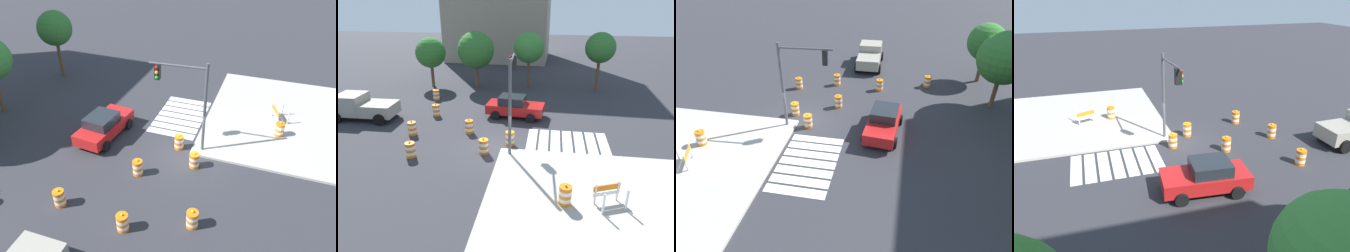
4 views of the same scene
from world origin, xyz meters
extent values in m
plane|color=#2D2D33|center=(0.00, 0.00, 0.00)|extent=(120.00, 120.00, 0.00)
cube|color=silver|center=(1.75, 1.80, 0.01)|extent=(0.60, 3.20, 0.02)
cube|color=silver|center=(2.50, 1.80, 0.01)|extent=(0.60, 3.20, 0.02)
cube|color=silver|center=(3.25, 1.80, 0.01)|extent=(0.60, 3.20, 0.02)
cube|color=silver|center=(4.00, 1.80, 0.01)|extent=(0.60, 3.20, 0.02)
cube|color=silver|center=(4.75, 1.80, 0.01)|extent=(0.60, 3.20, 0.02)
cube|color=silver|center=(5.50, 1.80, 0.01)|extent=(0.60, 3.20, 0.02)
cube|color=silver|center=(6.25, 1.80, 0.01)|extent=(0.60, 3.20, 0.02)
cube|color=red|center=(0.17, 5.70, 0.68)|extent=(4.45, 2.23, 0.70)
cube|color=#1E2328|center=(-0.08, 5.72, 1.33)|extent=(2.04, 1.77, 0.60)
cylinder|color=black|center=(1.60, 6.52, 0.33)|extent=(0.68, 0.30, 0.66)
cylinder|color=black|center=(1.43, 4.62, 0.33)|extent=(0.68, 0.30, 0.66)
cylinder|color=black|center=(-1.08, 6.77, 0.33)|extent=(0.68, 0.30, 0.66)
cylinder|color=black|center=(-1.26, 4.88, 0.33)|extent=(0.68, 0.30, 0.66)
cube|color=gray|center=(-9.81, 3.54, 0.87)|extent=(2.53, 2.03, 0.90)
cube|color=gray|center=(-11.91, 3.51, 1.17)|extent=(1.93, 2.03, 1.50)
cube|color=gray|center=(-13.01, 3.50, 0.87)|extent=(1.43, 1.92, 0.90)
cylinder|color=black|center=(-12.70, 2.48, 0.42)|extent=(0.84, 0.31, 0.84)
cylinder|color=black|center=(-12.72, 4.52, 0.42)|extent=(0.84, 0.31, 0.84)
cylinder|color=black|center=(-9.30, 2.53, 0.42)|extent=(0.84, 0.31, 0.84)
cylinder|color=black|center=(-9.32, 4.57, 0.42)|extent=(0.84, 0.31, 0.84)
cylinder|color=orange|center=(-5.04, -1.57, 0.09)|extent=(0.56, 0.56, 0.18)
cylinder|color=white|center=(-5.04, -1.57, 0.27)|extent=(0.56, 0.56, 0.18)
cylinder|color=orange|center=(-5.04, -1.57, 0.45)|extent=(0.56, 0.56, 0.18)
cylinder|color=white|center=(-5.04, -1.57, 0.63)|extent=(0.56, 0.56, 0.18)
cylinder|color=orange|center=(-5.04, -1.57, 0.81)|extent=(0.56, 0.56, 0.18)
sphere|color=yellow|center=(-5.04, -1.57, 0.96)|extent=(0.12, 0.12, 0.12)
cylinder|color=orange|center=(-7.33, 8.76, 0.09)|extent=(0.56, 0.56, 0.18)
cylinder|color=white|center=(-7.33, 8.76, 0.27)|extent=(0.56, 0.56, 0.18)
cylinder|color=orange|center=(-7.33, 8.76, 0.45)|extent=(0.56, 0.56, 0.18)
cylinder|color=white|center=(-7.33, 8.76, 0.63)|extent=(0.56, 0.56, 0.18)
cylinder|color=orange|center=(-7.33, 8.76, 0.81)|extent=(0.56, 0.56, 0.18)
sphere|color=yellow|center=(-7.33, 8.76, 0.96)|extent=(0.12, 0.12, 0.12)
cylinder|color=orange|center=(-6.26, 1.35, 0.09)|extent=(0.56, 0.56, 0.18)
cylinder|color=white|center=(-6.26, 1.35, 0.27)|extent=(0.56, 0.56, 0.18)
cylinder|color=orange|center=(-6.26, 1.35, 0.45)|extent=(0.56, 0.56, 0.18)
cylinder|color=white|center=(-6.26, 1.35, 0.63)|extent=(0.56, 0.56, 0.18)
cylinder|color=orange|center=(-6.26, 1.35, 0.81)|extent=(0.56, 0.56, 0.18)
sphere|color=yellow|center=(-6.26, 1.35, 0.96)|extent=(0.12, 0.12, 0.12)
cylinder|color=orange|center=(-2.56, 2.22, 0.09)|extent=(0.56, 0.56, 0.18)
cylinder|color=white|center=(-2.56, 2.22, 0.27)|extent=(0.56, 0.56, 0.18)
cylinder|color=orange|center=(-2.56, 2.22, 0.45)|extent=(0.56, 0.56, 0.18)
cylinder|color=white|center=(-2.56, 2.22, 0.63)|extent=(0.56, 0.56, 0.18)
cylinder|color=orange|center=(-2.56, 2.22, 0.81)|extent=(0.56, 0.56, 0.18)
sphere|color=yellow|center=(-2.56, 2.22, 0.96)|extent=(0.12, 0.12, 0.12)
cylinder|color=orange|center=(-5.91, 4.92, 0.09)|extent=(0.56, 0.56, 0.18)
cylinder|color=white|center=(-5.91, 4.92, 0.27)|extent=(0.56, 0.56, 0.18)
cylinder|color=orange|center=(-5.91, 4.92, 0.45)|extent=(0.56, 0.56, 0.18)
cylinder|color=white|center=(-5.91, 4.92, 0.63)|extent=(0.56, 0.56, 0.18)
cylinder|color=orange|center=(-5.91, 4.92, 0.81)|extent=(0.56, 0.56, 0.18)
sphere|color=yellow|center=(-5.91, 4.92, 0.96)|extent=(0.12, 0.12, 0.12)
cylinder|color=orange|center=(-0.95, -0.54, 0.09)|extent=(0.56, 0.56, 0.18)
cylinder|color=white|center=(-0.95, -0.54, 0.27)|extent=(0.56, 0.56, 0.18)
cylinder|color=orange|center=(-0.95, -0.54, 0.45)|extent=(0.56, 0.56, 0.18)
cylinder|color=white|center=(-0.95, -0.54, 0.63)|extent=(0.56, 0.56, 0.18)
cylinder|color=orange|center=(-0.95, -0.54, 0.81)|extent=(0.56, 0.56, 0.18)
sphere|color=yellow|center=(-0.95, -0.54, 0.96)|extent=(0.12, 0.12, 0.12)
cylinder|color=orange|center=(0.42, 0.80, 0.09)|extent=(0.56, 0.56, 0.18)
cylinder|color=white|center=(0.42, 0.80, 0.27)|extent=(0.56, 0.56, 0.18)
cylinder|color=orange|center=(0.42, 0.80, 0.45)|extent=(0.56, 0.56, 0.18)
cylinder|color=white|center=(0.42, 0.80, 0.63)|extent=(0.56, 0.56, 0.18)
cylinder|color=orange|center=(0.42, 0.80, 0.81)|extent=(0.56, 0.56, 0.18)
sphere|color=yellow|center=(0.42, 0.80, 0.96)|extent=(0.12, 0.12, 0.12)
cylinder|color=orange|center=(3.64, -4.86, 0.24)|extent=(0.56, 0.56, 0.18)
cylinder|color=white|center=(3.64, -4.86, 0.42)|extent=(0.56, 0.56, 0.18)
cylinder|color=orange|center=(3.64, -4.86, 0.60)|extent=(0.56, 0.56, 0.18)
cylinder|color=white|center=(3.64, -4.86, 0.78)|extent=(0.56, 0.56, 0.18)
cylinder|color=orange|center=(3.64, -4.86, 0.96)|extent=(0.56, 0.56, 0.18)
sphere|color=yellow|center=(3.64, -4.86, 1.11)|extent=(0.12, 0.12, 0.12)
cube|color=silver|center=(4.93, -4.67, 0.65)|extent=(0.09, 0.09, 1.00)
cube|color=silver|center=(5.20, -5.31, 0.65)|extent=(0.09, 0.09, 1.00)
cube|color=silver|center=(5.95, -4.25, 0.65)|extent=(0.09, 0.09, 1.00)
cube|color=orange|center=(5.44, -4.44, 0.90)|extent=(1.22, 0.53, 0.28)
cube|color=white|center=(5.44, -4.44, 0.60)|extent=(1.22, 0.53, 0.20)
cylinder|color=#4C4C51|center=(0.60, -0.60, 2.90)|extent=(0.18, 0.18, 5.50)
cylinder|color=#4C4C51|center=(0.51, 1.00, 5.35)|extent=(0.31, 3.20, 0.12)
cube|color=black|center=(0.44, 2.12, 4.90)|extent=(0.38, 0.30, 0.90)
sphere|color=red|center=(0.25, 2.10, 5.20)|extent=(0.20, 0.20, 0.20)
sphere|color=#F2A514|center=(0.25, 2.10, 4.90)|extent=(0.20, 0.20, 0.20)
sphere|color=green|center=(0.25, 2.10, 4.60)|extent=(0.20, 0.20, 0.20)
cylinder|color=brown|center=(-4.66, 13.22, 1.25)|extent=(0.30, 0.30, 2.49)
sphere|color=#2D6B28|center=(-4.66, 13.22, 3.74)|extent=(3.57, 3.57, 3.57)
cylinder|color=brown|center=(-9.24, 13.04, 1.18)|extent=(0.31, 0.31, 2.37)
sphere|color=#2D6B28|center=(-9.24, 13.04, 3.41)|extent=(2.98, 2.98, 2.98)
camera|label=1|loc=(-15.02, -3.90, 12.26)|focal=35.27mm
camera|label=2|loc=(2.71, -16.14, 8.63)|focal=32.55mm
camera|label=3|loc=(16.40, 6.23, 10.97)|focal=32.22mm
camera|label=4|loc=(5.14, 17.91, 9.26)|focal=33.98mm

